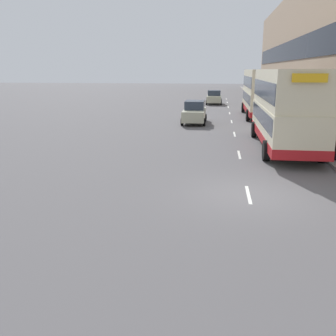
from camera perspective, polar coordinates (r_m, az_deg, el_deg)
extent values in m
plane|color=#5B595B|center=(13.51, 12.16, -4.02)|extent=(220.00, 220.00, 0.00)
cube|color=gray|center=(52.01, 16.29, 9.52)|extent=(5.00, 93.00, 0.14)
cube|color=#9E846B|center=(52.69, 21.43, 17.59)|extent=(3.00, 93.00, 15.55)
cube|color=black|center=(52.33, 19.63, 16.91)|extent=(0.12, 89.28, 2.80)
cube|color=silver|center=(13.51, 12.16, -3.99)|extent=(0.12, 2.00, 0.01)
cube|color=silver|center=(19.74, 10.80, 2.00)|extent=(0.12, 2.00, 0.01)
cube|color=silver|center=(26.08, 10.10, 5.10)|extent=(0.12, 2.00, 0.01)
cube|color=silver|center=(32.47, 9.66, 6.99)|extent=(0.12, 2.00, 0.01)
cube|color=silver|center=(38.89, 9.37, 8.25)|extent=(0.12, 2.00, 0.01)
cube|color=silver|center=(45.32, 9.16, 9.15)|extent=(0.12, 2.00, 0.01)
cube|color=silver|center=(51.76, 9.00, 9.83)|extent=(0.12, 2.00, 0.01)
cube|color=silver|center=(58.21, 8.88, 10.36)|extent=(0.12, 2.00, 0.01)
cylinder|color=#4C4C51|center=(24.67, 21.93, 6.86)|extent=(0.10, 0.10, 2.40)
cube|color=beige|center=(21.76, 17.27, 6.57)|extent=(2.55, 10.22, 1.85)
cube|color=beige|center=(21.60, 17.66, 11.56)|extent=(2.50, 9.92, 1.95)
cube|color=#B2191E|center=(21.87, 17.13, 4.76)|extent=(2.58, 10.28, 0.45)
cube|color=#2D3847|center=(21.72, 17.34, 7.54)|extent=(2.58, 9.61, 0.81)
cube|color=#2D3847|center=(21.60, 17.64, 11.30)|extent=(2.55, 9.61, 0.94)
cube|color=yellow|center=(16.58, 20.80, 12.71)|extent=(1.40, 0.08, 0.36)
cylinder|color=black|center=(25.14, 12.97, 5.74)|extent=(0.30, 1.00, 1.00)
cylinder|color=black|center=(25.51, 18.71, 5.46)|extent=(0.30, 1.00, 1.00)
cylinder|color=black|center=(18.64, 14.73, 2.58)|extent=(0.30, 1.00, 1.00)
cylinder|color=black|center=(19.13, 22.33, 2.26)|extent=(0.30, 1.00, 1.00)
cube|color=beige|center=(36.31, 13.83, 9.83)|extent=(2.55, 10.48, 1.85)
cube|color=beige|center=(36.21, 14.01, 12.82)|extent=(2.50, 10.17, 1.95)
cube|color=#B2191E|center=(36.37, 13.76, 8.73)|extent=(2.58, 10.53, 0.45)
cube|color=#2D3847|center=(36.28, 13.86, 10.41)|extent=(2.58, 9.85, 0.81)
cube|color=#2D3847|center=(36.21, 14.00, 12.67)|extent=(2.55, 9.85, 0.94)
cube|color=yellow|center=(31.01, 15.12, 13.66)|extent=(1.40, 0.08, 0.36)
cylinder|color=black|center=(39.82, 11.38, 9.02)|extent=(0.30, 1.00, 1.00)
cylinder|color=black|center=(40.06, 15.06, 8.84)|extent=(0.30, 1.00, 1.00)
cylinder|color=black|center=(33.06, 12.08, 7.87)|extent=(0.30, 1.00, 1.00)
cylinder|color=black|center=(33.35, 16.49, 7.65)|extent=(0.30, 1.00, 1.00)
cube|color=#B7B799|center=(31.04, 4.04, 8.13)|extent=(1.73, 4.56, 0.84)
cube|color=#2D3847|center=(31.19, 4.09, 9.56)|extent=(1.52, 2.19, 0.68)
cylinder|color=black|center=(29.65, 5.53, 6.98)|extent=(0.20, 0.60, 0.60)
cylinder|color=black|center=(29.76, 2.17, 7.06)|extent=(0.20, 0.60, 0.60)
cylinder|color=black|center=(32.45, 5.73, 7.64)|extent=(0.20, 0.60, 0.60)
cylinder|color=black|center=(32.55, 2.65, 7.72)|extent=(0.20, 0.60, 0.60)
cube|color=#B7B799|center=(48.90, 7.02, 10.44)|extent=(1.80, 3.92, 0.80)
cube|color=#2D3847|center=(49.05, 7.05, 11.30)|extent=(1.58, 1.88, 0.65)
cylinder|color=black|center=(47.72, 8.08, 9.82)|extent=(0.20, 0.60, 0.60)
cylinder|color=black|center=(47.74, 5.89, 9.89)|extent=(0.20, 0.60, 0.60)
cylinder|color=black|center=(50.14, 8.07, 10.05)|extent=(0.20, 0.60, 0.60)
cylinder|color=black|center=(50.16, 5.99, 10.12)|extent=(0.20, 0.60, 0.60)
cylinder|color=#23232D|center=(25.66, 23.76, 5.13)|extent=(0.27, 0.27, 0.80)
cylinder|color=#337260|center=(25.56, 23.93, 6.75)|extent=(0.33, 0.33, 0.66)
sphere|color=tan|center=(25.51, 24.03, 7.72)|extent=(0.22, 0.22, 0.22)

